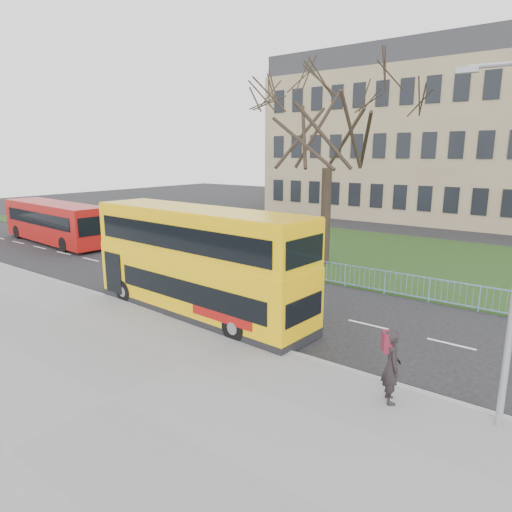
# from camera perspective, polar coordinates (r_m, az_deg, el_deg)

# --- Properties ---
(ground) EXTENTS (120.00, 120.00, 0.00)m
(ground) POSITION_cam_1_polar(r_m,az_deg,el_deg) (17.28, 1.15, -8.79)
(ground) COLOR black
(ground) RESTS_ON ground
(pavement) EXTENTS (80.00, 10.50, 0.12)m
(pavement) POSITION_cam_1_polar(r_m,az_deg,el_deg) (12.94, -17.50, -16.92)
(pavement) COLOR slate
(pavement) RESTS_ON ground
(kerb) EXTENTS (80.00, 0.20, 0.14)m
(kerb) POSITION_cam_1_polar(r_m,az_deg,el_deg) (16.12, -2.13, -10.16)
(kerb) COLOR gray
(kerb) RESTS_ON ground
(grass_verge) EXTENTS (80.00, 15.40, 0.08)m
(grass_verge) POSITION_cam_1_polar(r_m,az_deg,el_deg) (29.59, 17.63, -0.17)
(grass_verge) COLOR #183312
(grass_verge) RESTS_ON ground
(guard_railing) EXTENTS (40.00, 0.12, 1.10)m
(guard_railing) POSITION_cam_1_polar(r_m,az_deg,el_deg) (22.53, 11.07, -2.40)
(guard_railing) COLOR #76A2D2
(guard_railing) RESTS_ON ground
(bare_tree) EXTENTS (9.09, 9.09, 12.99)m
(bare_tree) POSITION_cam_1_polar(r_m,az_deg,el_deg) (26.17, 8.98, 13.09)
(bare_tree) COLOR black
(bare_tree) RESTS_ON grass_verge
(civic_building) EXTENTS (30.00, 15.00, 14.00)m
(civic_building) POSITION_cam_1_polar(r_m,az_deg,el_deg) (50.16, 20.89, 12.66)
(civic_building) COLOR #806C51
(civic_building) RESTS_ON ground
(yellow_bus) EXTENTS (10.19, 2.99, 4.22)m
(yellow_bus) POSITION_cam_1_polar(r_m,az_deg,el_deg) (18.02, -7.23, -0.45)
(yellow_bus) COLOR #ECB309
(yellow_bus) RESTS_ON ground
(red_bus) EXTENTS (11.12, 3.35, 2.89)m
(red_bus) POSITION_cam_1_polar(r_m,az_deg,el_deg) (35.87, -23.85, 3.95)
(red_bus) COLOR #9A100E
(red_bus) RESTS_ON ground
(pedestrian) EXTENTS (0.77, 0.84, 1.93)m
(pedestrian) POSITION_cam_1_polar(r_m,az_deg,el_deg) (12.32, 16.59, -13.08)
(pedestrian) COLOR black
(pedestrian) RESTS_ON pavement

